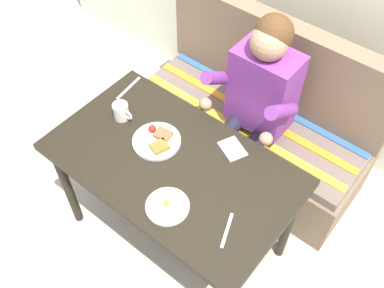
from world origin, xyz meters
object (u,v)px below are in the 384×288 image
object	(u,v)px
plate_eggs	(167,206)
person	(256,99)
plate_breakfast	(157,141)
couch	(254,124)
knife	(129,88)
coffee_mug	(121,111)
table	(173,172)
napkin	(233,149)
fork	(227,230)

from	to	relation	value
plate_eggs	person	bearing A→B (deg)	94.99
plate_breakfast	person	bearing A→B (deg)	68.81
couch	knife	size ratio (longest dim) A/B	7.20
coffee_mug	table	bearing A→B (deg)	-8.10
couch	napkin	size ratio (longest dim) A/B	10.78
napkin	fork	world-z (taller)	napkin
table	coffee_mug	distance (m)	0.41
plate_breakfast	coffee_mug	size ratio (longest dim) A/B	2.03
person	plate_breakfast	distance (m)	0.58
coffee_mug	napkin	xyz separation A→B (m)	(0.56, 0.19, -0.04)
plate_eggs	table	bearing A→B (deg)	126.06
fork	knife	distance (m)	0.99
table	couch	xyz separation A→B (m)	(0.00, 0.76, -0.32)
napkin	knife	world-z (taller)	napkin
knife	fork	bearing A→B (deg)	-27.77
couch	plate_eggs	bearing A→B (deg)	-81.34
knife	person	bearing A→B (deg)	24.85
person	napkin	size ratio (longest dim) A/B	9.08
napkin	couch	bearing A→B (deg)	108.83
napkin	fork	size ratio (longest dim) A/B	0.79
couch	knife	xyz separation A→B (m)	(-0.51, -0.53, 0.40)
fork	table	bearing A→B (deg)	141.74
table	plate_breakfast	distance (m)	0.17
plate_breakfast	table	bearing A→B (deg)	-18.54
napkin	coffee_mug	bearing A→B (deg)	-161.53
couch	napkin	distance (m)	0.68
table	fork	world-z (taller)	fork
table	couch	world-z (taller)	couch
table	napkin	distance (m)	0.31
plate_eggs	fork	xyz separation A→B (m)	(0.27, 0.07, -0.01)
person	knife	bearing A→B (deg)	-148.55
couch	plate_eggs	xyz separation A→B (m)	(0.15, -0.97, 0.41)
fork	coffee_mug	bearing A→B (deg)	146.04
plate_eggs	plate_breakfast	bearing A→B (deg)	138.63
person	knife	world-z (taller)	person
couch	fork	world-z (taller)	couch
fork	knife	xyz separation A→B (m)	(-0.93, 0.36, 0.00)
couch	knife	world-z (taller)	couch
table	plate_breakfast	size ratio (longest dim) A/B	5.02
table	couch	distance (m)	0.83
person	table	bearing A→B (deg)	-97.56
coffee_mug	knife	bearing A→B (deg)	125.76
plate_breakfast	plate_eggs	distance (m)	0.37
table	coffee_mug	world-z (taller)	coffee_mug
couch	plate_eggs	size ratio (longest dim) A/B	7.38
plate_breakfast	coffee_mug	distance (m)	0.25
knife	couch	bearing A→B (deg)	39.74
knife	napkin	bearing A→B (deg)	-5.52
table	napkin	world-z (taller)	napkin
coffee_mug	napkin	world-z (taller)	coffee_mug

